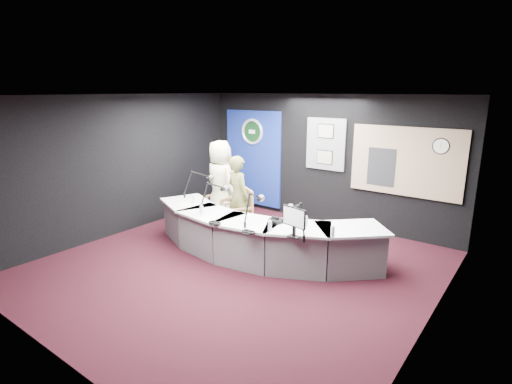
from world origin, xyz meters
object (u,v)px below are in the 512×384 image
Objects in this scene: broadcast_desk at (254,236)px; person_woman at (238,197)px; armchair_right at (238,213)px; armchair_left at (221,202)px; person_man at (220,183)px.

broadcast_desk is 2.73× the size of person_woman.
broadcast_desk is 1.13m from person_woman.
armchair_right is 0.34m from person_woman.
armchair_right is 0.59× the size of person_woman.
armchair_left is at bearing -171.32° from armchair_right.
person_woman is (0.00, 0.00, 0.34)m from armchair_right.
person_woman reaches higher than armchair_right.
broadcast_desk is 4.63× the size of armchair_right.
person_man is at bearing 149.73° from broadcast_desk.
armchair_right is (-0.85, 0.60, 0.11)m from broadcast_desk.
armchair_left reaches higher than broadcast_desk.
broadcast_desk is 4.45× the size of armchair_left.
armchair_right is at bearing -17.75° from armchair_left.
armchair_right is at bearing -0.00° from person_woman.
armchair_left is 0.91m from person_woman.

